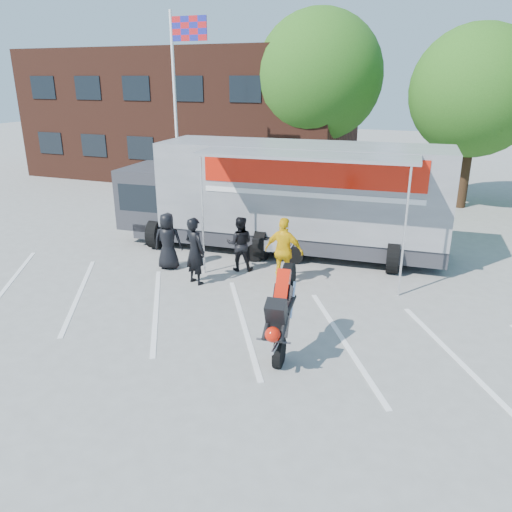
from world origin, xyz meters
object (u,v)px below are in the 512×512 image
Objects in this scene: spectator_hivis at (284,251)px; tree_mid at (475,92)px; transporter_truck at (285,250)px; spectator_leather_b at (195,251)px; tree_left at (319,76)px; parked_motorcycle at (274,263)px; flagpole at (180,89)px; spectator_leather_c at (240,244)px; stunt_bike_rider at (286,348)px; spectator_leather_a at (168,241)px.

tree_mid is at bearing -110.41° from spectator_hivis.
transporter_truck is 4.06m from spectator_leather_b.
tree_left is 12.28m from parked_motorcycle.
tree_left reaches higher than parked_motorcycle.
tree_left is at bearing 54.72° from flagpole.
spectator_leather_b is 1.16× the size of spectator_leather_c.
transporter_truck is (-5.51, -8.53, -4.94)m from tree_mid.
spectator_leather_b is (-1.49, -3.66, 0.96)m from transporter_truck.
tree_left is at bearing 171.87° from tree_mid.
tree_mid is 3.58× the size of stunt_bike_rider.
tree_left reaches higher than stunt_bike_rider.
tree_left is 0.77× the size of transporter_truck.
transporter_truck is at bearing -90.49° from spectator_leather_b.
spectator_hivis is (0.83, -2.78, 0.96)m from transporter_truck.
tree_mid is at bearing 23.97° from flagpole.
tree_left is 13.35m from spectator_hivis.
spectator_leather_a is 1.05× the size of spectator_leather_c.
spectator_leather_c is (0.77, 1.40, -0.13)m from spectator_leather_b.
spectator_leather_a is at bearing 107.57° from parked_motorcycle.
flagpole is 1.04× the size of tree_mid.
spectator_leather_c is at bearing -111.41° from transporter_truck.
flagpole is at bearing 144.76° from transporter_truck.
flagpole is at bearing -81.99° from spectator_leather_a.
tree_left reaches higher than transporter_truck.
spectator_leather_b reaches higher than spectator_leather_a.
tree_left reaches higher than tree_mid.
flagpole is at bearing -41.82° from spectator_hivis.
spectator_leather_c reaches higher than stunt_bike_rider.
transporter_truck is at bearing -81.10° from tree_left.
spectator_leather_b is at bearing 133.61° from spectator_leather_a.
spectator_hivis is (-1.18, 3.45, 0.96)m from stunt_bike_rider.
stunt_bike_rider is (3.50, -15.77, -5.57)m from tree_left.
spectator_leather_c is at bearing -120.01° from tree_mid.
parked_motorcycle is 0.98× the size of spectator_leather_b.
flagpole is 9.08m from parked_motorcycle.
spectator_leather_b is 1.60m from spectator_leather_c.
tree_left reaches higher than spectator_leather_a.
spectator_hivis is at bearing -137.68° from spectator_leather_b.
spectator_leather_c is (-2.73, 3.98, 0.83)m from stunt_bike_rider.
flagpole is 4.83× the size of spectator_leather_c.
transporter_truck reaches higher than spectator_leather_c.
spectator_leather_b is at bearing 135.12° from parked_motorcycle.
tree_mid is (7.00, -1.00, -0.62)m from tree_left.
tree_left is 17.08m from stunt_bike_rider.
parked_motorcycle is at bearing -59.67° from spectator_hivis.
spectator_leather_a is at bearing -0.90° from spectator_leather_c.
parked_motorcycle is (1.53, -10.84, -5.57)m from tree_left.
parked_motorcycle is 5.30m from stunt_bike_rider.
flagpole is 4.17× the size of spectator_leather_b.
tree_mid is at bearing 70.91° from stunt_bike_rider.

